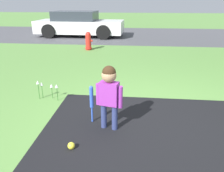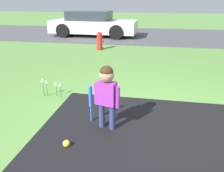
{
  "view_description": "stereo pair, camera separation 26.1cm",
  "coord_description": "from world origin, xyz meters",
  "px_view_note": "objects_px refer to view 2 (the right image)",
  "views": [
    {
      "loc": [
        -0.34,
        -2.87,
        1.76
      ],
      "look_at": [
        -0.65,
        0.27,
        0.51
      ],
      "focal_mm": 35.0,
      "sensor_mm": 36.0,
      "label": 1
    },
    {
      "loc": [
        -0.08,
        -2.83,
        1.76
      ],
      "look_at": [
        -0.65,
        0.27,
        0.51
      ],
      "focal_mm": 35.0,
      "sensor_mm": 36.0,
      "label": 2
    }
  ],
  "objects_px": {
    "baseball_bat": "(91,98)",
    "sports_ball": "(66,144)",
    "child": "(107,89)",
    "parked_car": "(93,24)",
    "fire_hydrant": "(100,41)"
  },
  "relations": [
    {
      "from": "sports_ball",
      "to": "parked_car",
      "type": "bearing_deg",
      "value": 102.91
    },
    {
      "from": "sports_ball",
      "to": "child",
      "type": "bearing_deg",
      "value": 51.04
    },
    {
      "from": "baseball_bat",
      "to": "parked_car",
      "type": "distance_m",
      "value": 8.6
    },
    {
      "from": "fire_hydrant",
      "to": "parked_car",
      "type": "distance_m",
      "value": 3.4
    },
    {
      "from": "child",
      "to": "sports_ball",
      "type": "height_order",
      "value": "child"
    },
    {
      "from": "child",
      "to": "sports_ball",
      "type": "distance_m",
      "value": 0.88
    },
    {
      "from": "sports_ball",
      "to": "fire_hydrant",
      "type": "distance_m",
      "value": 5.87
    },
    {
      "from": "sports_ball",
      "to": "parked_car",
      "type": "relative_size",
      "value": 0.02
    },
    {
      "from": "child",
      "to": "parked_car",
      "type": "relative_size",
      "value": 0.22
    },
    {
      "from": "child",
      "to": "fire_hydrant",
      "type": "relative_size",
      "value": 1.44
    },
    {
      "from": "baseball_bat",
      "to": "parked_car",
      "type": "xyz_separation_m",
      "value": [
        -2.2,
        8.31,
        0.21
      ]
    },
    {
      "from": "fire_hydrant",
      "to": "parked_car",
      "type": "height_order",
      "value": "parked_car"
    },
    {
      "from": "baseball_bat",
      "to": "parked_car",
      "type": "relative_size",
      "value": 0.14
    },
    {
      "from": "baseball_bat",
      "to": "sports_ball",
      "type": "height_order",
      "value": "baseball_bat"
    },
    {
      "from": "sports_ball",
      "to": "fire_hydrant",
      "type": "xyz_separation_m",
      "value": [
        -0.95,
        5.79,
        0.28
      ]
    }
  ]
}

